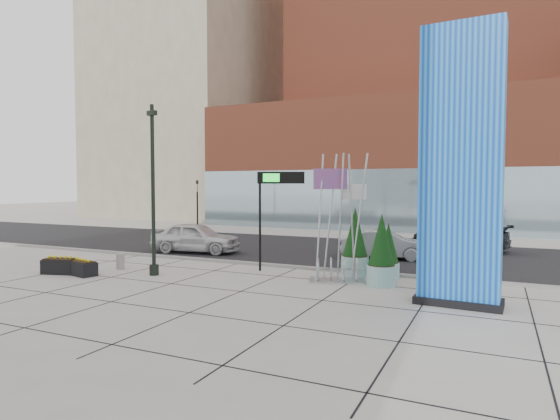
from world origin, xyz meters
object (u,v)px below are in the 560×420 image
at_px(car_white_west, 196,238).
at_px(car_silver_mid, 385,245).
at_px(lamp_post, 153,206).
at_px(blue_pylon, 461,171).
at_px(public_art_sculpture, 338,248).
at_px(concrete_bollard, 120,261).
at_px(overhead_street_sign, 275,186).

bearing_deg(car_white_west, car_silver_mid, -87.06).
bearing_deg(car_silver_mid, lamp_post, 124.32).
bearing_deg(blue_pylon, car_white_west, 160.44).
height_order(public_art_sculpture, concrete_bollard, public_art_sculpture).
relative_size(lamp_post, public_art_sculpture, 1.41).
relative_size(blue_pylon, concrete_bollard, 12.32).
height_order(blue_pylon, car_white_west, blue_pylon).
height_order(lamp_post, car_white_west, lamp_post).
bearing_deg(car_silver_mid, car_white_west, 89.92).
bearing_deg(concrete_bollard, overhead_street_sign, 18.86).
distance_m(lamp_post, overhead_street_sign, 5.09).
height_order(overhead_street_sign, car_white_west, overhead_street_sign).
relative_size(blue_pylon, public_art_sculpture, 1.73).
relative_size(blue_pylon, car_silver_mid, 1.95).
height_order(blue_pylon, public_art_sculpture, blue_pylon).
relative_size(concrete_bollard, overhead_street_sign, 0.16).
bearing_deg(concrete_bollard, blue_pylon, -1.38).
xyz_separation_m(lamp_post, car_silver_mid, (7.70, 8.16, -2.13)).
distance_m(public_art_sculpture, car_white_west, 10.25).
relative_size(car_white_west, car_silver_mid, 1.12).
xyz_separation_m(lamp_post, car_white_west, (-2.18, 6.02, -2.02)).
height_order(car_white_west, car_silver_mid, car_white_west).
xyz_separation_m(lamp_post, overhead_street_sign, (4.24, 2.69, 0.82)).
distance_m(lamp_post, public_art_sculpture, 7.68).
bearing_deg(car_white_west, public_art_sculpture, -122.39).
xyz_separation_m(public_art_sculpture, car_white_west, (-9.42, 4.01, -0.46)).
height_order(lamp_post, overhead_street_sign, lamp_post).
bearing_deg(concrete_bollard, car_silver_mid, 37.66).
bearing_deg(car_silver_mid, concrete_bollard, 115.31).
bearing_deg(blue_pylon, public_art_sculpture, 160.70).
relative_size(public_art_sculpture, concrete_bollard, 7.13).
height_order(public_art_sculpture, car_silver_mid, public_art_sculpture).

